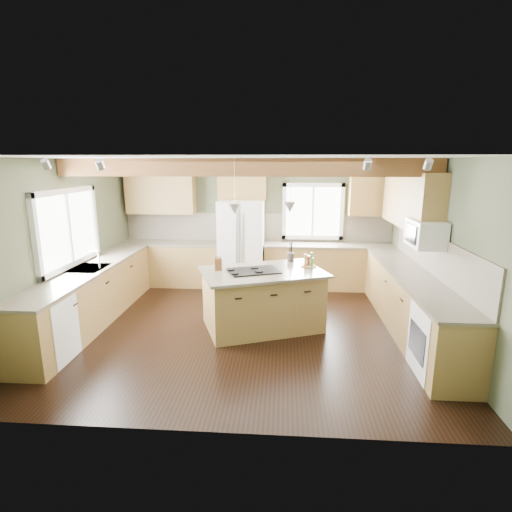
{
  "coord_description": "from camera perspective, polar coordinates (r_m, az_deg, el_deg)",
  "views": [
    {
      "loc": [
        0.57,
        -5.82,
        2.54
      ],
      "look_at": [
        0.13,
        0.3,
        1.1
      ],
      "focal_mm": 28.0,
      "sensor_mm": 36.0,
      "label": 1
    }
  ],
  "objects": [
    {
      "name": "floor",
      "position": [
        6.38,
        -1.36,
        -10.24
      ],
      "size": [
        5.6,
        5.6,
        0.0
      ],
      "primitive_type": "plane",
      "color": "black",
      "rests_on": "ground"
    },
    {
      "name": "ceiling",
      "position": [
        5.85,
        -1.51,
        13.82
      ],
      "size": [
        5.6,
        5.6,
        0.0
      ],
      "primitive_type": "plane",
      "rotation": [
        3.14,
        0.0,
        0.0
      ],
      "color": "silver",
      "rests_on": "wall_back"
    },
    {
      "name": "wall_back",
      "position": [
        8.43,
        0.2,
        4.79
      ],
      "size": [
        5.6,
        0.0,
        5.6
      ],
      "primitive_type": "plane",
      "rotation": [
        1.57,
        0.0,
        0.0
      ],
      "color": "#4F583E",
      "rests_on": "ground"
    },
    {
      "name": "wall_left",
      "position": [
        6.84,
        -25.49,
        1.49
      ],
      "size": [
        0.0,
        5.0,
        5.0
      ],
      "primitive_type": "plane",
      "rotation": [
        1.57,
        0.0,
        1.57
      ],
      "color": "#4F583E",
      "rests_on": "ground"
    },
    {
      "name": "wall_right",
      "position": [
        6.36,
        24.58,
        0.77
      ],
      "size": [
        0.0,
        5.0,
        5.0
      ],
      "primitive_type": "plane",
      "rotation": [
        1.57,
        0.0,
        -1.57
      ],
      "color": "#4F583E",
      "rests_on": "ground"
    },
    {
      "name": "ceiling_beam",
      "position": [
        5.92,
        -1.43,
        12.55
      ],
      "size": [
        5.55,
        0.26,
        0.26
      ],
      "primitive_type": "cube",
      "color": "brown",
      "rests_on": "ceiling"
    },
    {
      "name": "soffit_trim",
      "position": [
        8.24,
        0.16,
        13.24
      ],
      "size": [
        5.55,
        0.2,
        0.1
      ],
      "primitive_type": "cube",
      "color": "brown",
      "rests_on": "ceiling"
    },
    {
      "name": "backsplash_back",
      "position": [
        8.43,
        0.2,
        4.17
      ],
      "size": [
        5.58,
        0.03,
        0.58
      ],
      "primitive_type": "cube",
      "color": "brown",
      "rests_on": "wall_back"
    },
    {
      "name": "backsplash_right",
      "position": [
        6.42,
        24.22,
        0.09
      ],
      "size": [
        0.03,
        3.7,
        0.58
      ],
      "primitive_type": "cube",
      "color": "brown",
      "rests_on": "wall_right"
    },
    {
      "name": "base_cab_back_left",
      "position": [
        8.62,
        -11.9,
        -1.15
      ],
      "size": [
        2.02,
        0.6,
        0.88
      ],
      "primitive_type": "cube",
      "color": "brown",
      "rests_on": "floor"
    },
    {
      "name": "counter_back_left",
      "position": [
        8.52,
        -12.04,
        1.85
      ],
      "size": [
        2.06,
        0.64,
        0.04
      ],
      "primitive_type": "cube",
      "color": "brown",
      "rests_on": "base_cab_back_left"
    },
    {
      "name": "base_cab_back_right",
      "position": [
        8.34,
        10.32,
        -1.56
      ],
      "size": [
        2.62,
        0.6,
        0.88
      ],
      "primitive_type": "cube",
      "color": "brown",
      "rests_on": "floor"
    },
    {
      "name": "counter_back_right",
      "position": [
        8.24,
        10.46,
        1.54
      ],
      "size": [
        2.66,
        0.64,
        0.04
      ],
      "primitive_type": "cube",
      "color": "brown",
      "rests_on": "base_cab_back_right"
    },
    {
      "name": "base_cab_left",
      "position": [
        6.95,
        -22.42,
        -5.39
      ],
      "size": [
        0.6,
        3.7,
        0.88
      ],
      "primitive_type": "cube",
      "color": "brown",
      "rests_on": "floor"
    },
    {
      "name": "counter_left",
      "position": [
        6.82,
        -22.76,
        -1.72
      ],
      "size": [
        0.64,
        3.74,
        0.04
      ],
      "primitive_type": "cube",
      "color": "brown",
      "rests_on": "base_cab_left"
    },
    {
      "name": "base_cab_right",
      "position": [
        6.53,
        21.22,
        -6.47
      ],
      "size": [
        0.6,
        3.7,
        0.88
      ],
      "primitive_type": "cube",
      "color": "brown",
      "rests_on": "floor"
    },
    {
      "name": "counter_right",
      "position": [
        6.4,
        21.56,
        -2.58
      ],
      "size": [
        0.64,
        3.74,
        0.04
      ],
      "primitive_type": "cube",
      "color": "brown",
      "rests_on": "base_cab_right"
    },
    {
      "name": "upper_cab_back_left",
      "position": [
        8.56,
        -13.46,
        8.93
      ],
      "size": [
        1.4,
        0.35,
        0.9
      ],
      "primitive_type": "cube",
      "color": "brown",
      "rests_on": "wall_back"
    },
    {
      "name": "upper_cab_over_fridge",
      "position": [
        8.2,
        -2.0,
        10.51
      ],
      "size": [
        0.96,
        0.35,
        0.7
      ],
      "primitive_type": "cube",
      "color": "brown",
      "rests_on": "wall_back"
    },
    {
      "name": "upper_cab_right",
      "position": [
        7.05,
        21.24,
        7.55
      ],
      "size": [
        0.35,
        2.2,
        0.9
      ],
      "primitive_type": "cube",
      "color": "brown",
      "rests_on": "wall_right"
    },
    {
      "name": "upper_cab_back_corner",
      "position": [
        8.35,
        16.26,
        8.67
      ],
      "size": [
        0.9,
        0.35,
        0.9
      ],
      "primitive_type": "cube",
      "color": "brown",
      "rests_on": "wall_back"
    },
    {
      "name": "window_left",
      "position": [
        6.83,
        -25.35,
        3.63
      ],
      "size": [
        0.04,
        1.6,
        1.05
      ],
      "primitive_type": "cube",
      "color": "white",
      "rests_on": "wall_left"
    },
    {
      "name": "window_back",
      "position": [
        8.38,
        8.11,
        6.33
      ],
      "size": [
        1.1,
        0.04,
        1.0
      ],
      "primitive_type": "cube",
      "color": "white",
      "rests_on": "wall_back"
    },
    {
      "name": "sink",
      "position": [
        6.82,
        -22.76,
        -1.68
      ],
      "size": [
        0.5,
        0.65,
        0.03
      ],
      "primitive_type": "cube",
      "color": "#262628",
      "rests_on": "counter_left"
    },
    {
      "name": "faucet",
      "position": [
        6.71,
        -21.5,
        -0.53
      ],
      "size": [
        0.02,
        0.02,
        0.28
      ],
      "primitive_type": "cylinder",
      "color": "#B2B2B7",
      "rests_on": "sink"
    },
    {
      "name": "dishwasher",
      "position": [
        5.89,
        -27.93,
        -9.38
      ],
      "size": [
        0.6,
        0.6,
        0.84
      ],
      "primitive_type": "cube",
      "color": "white",
      "rests_on": "floor"
    },
    {
      "name": "oven",
      "position": [
        5.39,
        25.12,
        -11.15
      ],
      "size": [
        0.6,
        0.72,
        0.84
      ],
      "primitive_type": "cube",
      "color": "white",
      "rests_on": "floor"
    },
    {
      "name": "microwave",
      "position": [
        6.19,
        23.05,
        2.97
      ],
      "size": [
        0.4,
        0.7,
        0.38
      ],
      "primitive_type": "cube",
      "color": "white",
      "rests_on": "wall_right"
    },
    {
      "name": "pendant_left",
      "position": [
        5.82,
        -3.04,
        6.71
      ],
      "size": [
        0.18,
        0.18,
        0.16
      ],
      "primitive_type": "cone",
      "rotation": [
        3.14,
        0.0,
        0.0
      ],
      "color": "#B2B2B7",
      "rests_on": "ceiling"
    },
    {
      "name": "pendant_right",
      "position": [
        6.08,
        4.86,
        6.96
      ],
      "size": [
        0.18,
        0.18,
        0.16
      ],
      "primitive_type": "cone",
      "rotation": [
        3.14,
        0.0,
        0.0
      ],
      "color": "#B2B2B7",
      "rests_on": "ceiling"
    },
    {
      "name": "refrigerator",
      "position": [
        8.16,
        -2.08,
        1.63
      ],
      "size": [
        0.9,
        0.74,
        1.8
      ],
      "primitive_type": "cube",
      "color": "white",
      "rests_on": "floor"
    },
    {
      "name": "island",
      "position": [
        6.27,
        0.94,
        -6.35
      ],
      "size": [
        1.97,
        1.58,
        0.88
      ],
      "primitive_type": "cube",
      "rotation": [
        0.0,
        0.0,
        0.36
      ],
      "color": "brown",
      "rests_on": "floor"
    },
    {
      "name": "island_top",
      "position": [
        6.13,
        0.96,
        -2.29
      ],
      "size": [
        2.11,
        1.73,
        0.04
      ],
      "primitive_type": "cube",
      "rotation": [
        0.0,
        0.0,
        0.36
      ],
      "color": "brown",
      "rests_on": "island"
    },
    {
      "name": "cooktop",
      "position": [
        6.08,
        -0.32,
        -2.12
      ],
      "size": [
        0.87,
        0.72,
        0.02
      ],
      "primitive_type": "cube",
      "rotation": [
        0.0,
        0.0,
        0.36
      ],
      "color": "black",
      "rests_on": "island_top"
    },
    {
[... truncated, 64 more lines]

